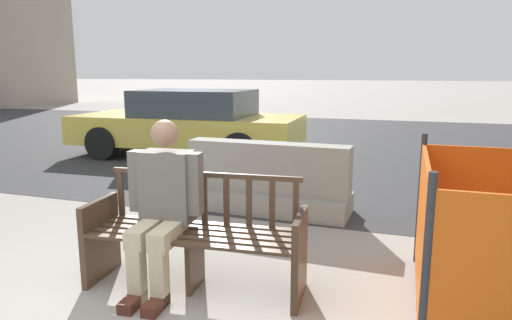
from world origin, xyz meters
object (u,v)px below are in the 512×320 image
Objects in this scene: street_bench at (196,238)px; car_taxi_near at (190,123)px; jersey_barrier_centre at (268,183)px; seated_person at (163,202)px.

street_bench is 5.86m from car_taxi_near.
jersey_barrier_centre is 0.44× the size of car_taxi_near.
seated_person is at bearing -94.36° from jersey_barrier_centre.
seated_person is 0.65× the size of jersey_barrier_centre.
seated_person is 5.82m from car_taxi_near.
seated_person is at bearing -65.35° from car_taxi_near.
street_bench is at bearing -88.21° from jersey_barrier_centre.
street_bench is 0.38m from seated_person.
jersey_barrier_centre is at bearing 85.64° from seated_person.
street_bench is at bearing -62.94° from car_taxi_near.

